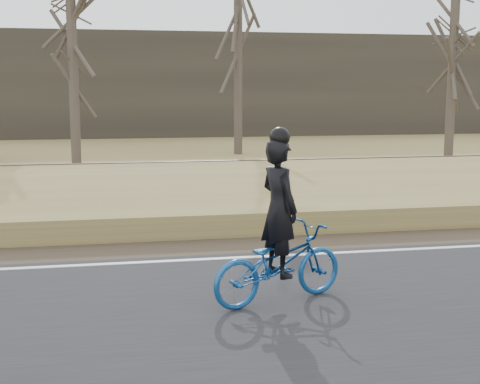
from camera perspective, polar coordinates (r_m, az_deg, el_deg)
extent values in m
plane|color=#978C4D|center=(10.65, -3.61, -6.39)|extent=(120.00, 120.00, 0.00)
cube|color=black|center=(8.28, -1.34, -10.66)|extent=(120.00, 6.00, 0.06)
cube|color=silver|center=(10.83, -3.75, -5.78)|extent=(120.00, 0.12, 0.01)
cube|color=#473A2B|center=(11.80, -4.37, -4.79)|extent=(120.00, 1.60, 0.04)
cube|color=#978C4D|center=(14.68, -5.74, -1.31)|extent=(120.00, 5.00, 0.44)
cube|color=slate|center=(18.42, -6.83, 0.75)|extent=(120.00, 3.00, 0.45)
cube|color=black|center=(18.38, -6.85, 1.66)|extent=(120.00, 2.40, 0.14)
cube|color=brown|center=(17.65, -6.69, 1.84)|extent=(120.00, 0.07, 0.15)
cube|color=brown|center=(19.08, -7.02, 2.36)|extent=(120.00, 0.07, 0.15)
cube|color=#383328|center=(40.22, -9.25, 9.00)|extent=(120.00, 4.00, 6.00)
imported|color=navy|center=(8.65, 3.31, -6.13)|extent=(2.02, 1.27, 1.00)
imported|color=black|center=(8.49, 3.35, -1.38)|extent=(0.61, 0.75, 1.76)
sphere|color=black|center=(8.38, 3.41, 4.68)|extent=(0.26, 0.26, 0.26)
cylinder|color=brown|center=(24.59, -14.03, 9.38)|extent=(0.36, 0.36, 6.28)
cylinder|color=brown|center=(28.72, -0.17, 12.74)|extent=(0.36, 0.36, 9.51)
cylinder|color=brown|center=(27.65, 17.65, 9.46)|extent=(0.36, 0.36, 6.59)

